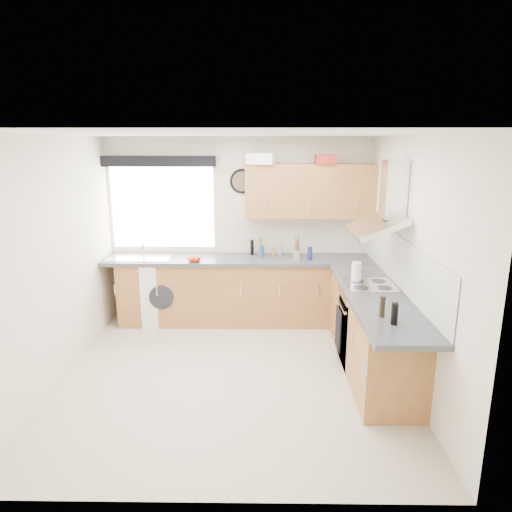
{
  "coord_description": "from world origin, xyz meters",
  "views": [
    {
      "loc": [
        0.32,
        -4.44,
        2.42
      ],
      "look_at": [
        0.25,
        0.85,
        1.1
      ],
      "focal_mm": 32.0,
      "sensor_mm": 36.0,
      "label": 1
    }
  ],
  "objects_px": {
    "oven": "(368,327)",
    "upper_cabinets": "(310,191)",
    "washing_machine": "(166,290)",
    "extractor_hood": "(385,207)"
  },
  "relations": [
    {
      "from": "upper_cabinets",
      "to": "oven",
      "type": "bearing_deg",
      "value": -67.46
    },
    {
      "from": "washing_machine",
      "to": "upper_cabinets",
      "type": "bearing_deg",
      "value": -2.37
    },
    {
      "from": "extractor_hood",
      "to": "oven",
      "type": "bearing_deg",
      "value": 180.0
    },
    {
      "from": "oven",
      "to": "washing_machine",
      "type": "height_order",
      "value": "washing_machine"
    },
    {
      "from": "extractor_hood",
      "to": "upper_cabinets",
      "type": "height_order",
      "value": "upper_cabinets"
    },
    {
      "from": "oven",
      "to": "extractor_hood",
      "type": "height_order",
      "value": "extractor_hood"
    },
    {
      "from": "oven",
      "to": "upper_cabinets",
      "type": "distance_m",
      "value": 1.99
    },
    {
      "from": "upper_cabinets",
      "to": "washing_machine",
      "type": "height_order",
      "value": "upper_cabinets"
    },
    {
      "from": "upper_cabinets",
      "to": "extractor_hood",
      "type": "bearing_deg",
      "value": -63.87
    },
    {
      "from": "oven",
      "to": "upper_cabinets",
      "type": "relative_size",
      "value": 0.5
    }
  ]
}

